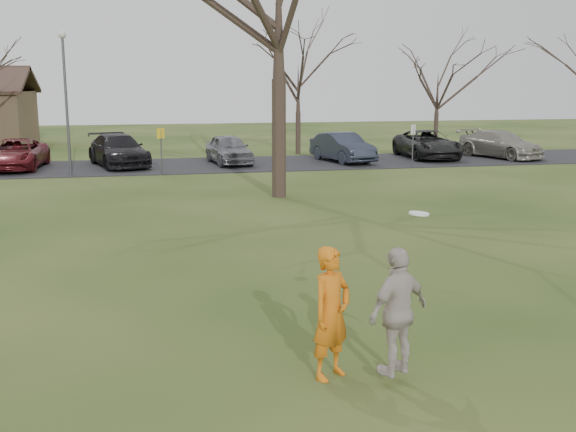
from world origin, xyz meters
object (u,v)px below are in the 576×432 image
at_px(car_2, 16,154).
at_px(car_6, 427,144).
at_px(catching_play, 398,311).
at_px(car_7, 500,144).
at_px(car_5, 342,147).
at_px(player_defender, 331,313).
at_px(car_4, 229,149).
at_px(car_3, 118,150).
at_px(lamp_post, 65,85).

height_order(car_2, car_6, car_6).
relative_size(car_6, catching_play, 2.37).
bearing_deg(car_7, car_5, 161.26).
bearing_deg(player_defender, car_4, 52.88).
distance_m(player_defender, car_7, 30.06).
height_order(car_3, car_7, car_3).
xyz_separation_m(car_2, car_5, (16.01, -0.31, 0.04)).
bearing_deg(car_6, car_3, -176.53).
bearing_deg(car_5, car_3, 163.75).
relative_size(car_4, car_7, 0.86).
bearing_deg(player_defender, car_6, 30.69).
distance_m(player_defender, lamp_post, 23.59).
bearing_deg(car_2, car_6, 4.67).
relative_size(car_4, car_6, 0.80).
relative_size(player_defender, catching_play, 0.84).
distance_m(car_2, car_5, 16.02).
height_order(player_defender, lamp_post, lamp_post).
relative_size(player_defender, car_7, 0.38).
bearing_deg(catching_play, car_7, 58.32).
bearing_deg(car_3, car_6, -15.04).
bearing_deg(catching_play, car_6, 65.81).
relative_size(player_defender, car_2, 0.37).
relative_size(car_5, lamp_post, 0.72).
xyz_separation_m(car_3, car_6, (16.31, 0.20, -0.02)).
xyz_separation_m(car_4, lamp_post, (-7.43, -2.67, 3.20)).
distance_m(car_4, car_6, 10.89).
bearing_deg(player_defender, car_7, 23.29).
distance_m(car_2, lamp_post, 4.96).
bearing_deg(car_3, car_5, -18.71).
distance_m(player_defender, car_4, 25.41).
xyz_separation_m(car_3, lamp_post, (-2.00, -2.89, 3.16)).
height_order(car_4, car_7, car_4).
distance_m(car_6, car_7, 4.04).
bearing_deg(car_4, catching_play, -99.26).
bearing_deg(car_2, car_3, 6.75).
distance_m(car_4, car_7, 14.86).
relative_size(car_3, car_6, 0.99).
height_order(car_3, car_5, car_3).
bearing_deg(player_defender, car_2, 75.20).
distance_m(car_3, car_5, 11.31).
bearing_deg(car_3, car_7, -17.10).
distance_m(car_7, catching_play, 29.96).
relative_size(catching_play, lamp_post, 0.36).
relative_size(car_5, catching_play, 2.00).
relative_size(car_3, catching_play, 2.34).
height_order(car_5, car_6, car_5).
bearing_deg(car_6, car_7, -6.93).
height_order(car_6, car_7, car_6).
height_order(car_2, car_5, car_5).
distance_m(player_defender, car_3, 25.84).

